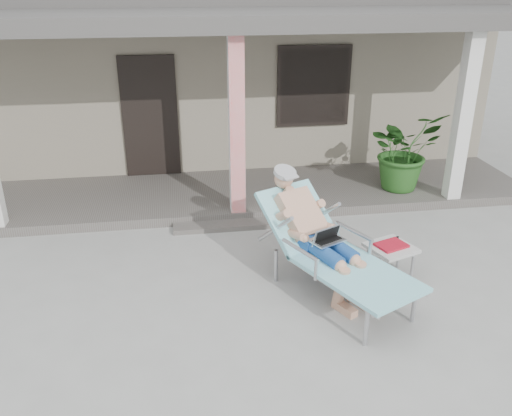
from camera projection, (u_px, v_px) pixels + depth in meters
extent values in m
plane|color=#9E9E99|center=(260.00, 293.00, 6.47)|extent=(60.00, 60.00, 0.00)
cube|color=gray|center=(213.00, 73.00, 11.75)|extent=(10.00, 5.00, 3.00)
cube|color=black|center=(150.00, 117.00, 9.40)|extent=(0.95, 0.06, 2.10)
cube|color=black|center=(314.00, 86.00, 9.62)|extent=(1.20, 0.06, 1.30)
cube|color=black|center=(314.00, 86.00, 9.61)|extent=(1.32, 0.05, 1.42)
cube|color=#605B56|center=(232.00, 194.00, 9.15)|extent=(10.00, 2.00, 0.15)
cube|color=red|center=(237.00, 127.00, 7.83)|extent=(0.22, 0.22, 2.61)
cube|color=silver|center=(463.00, 118.00, 8.31)|extent=(0.22, 0.22, 2.61)
cube|color=#474442|center=(228.00, 19.00, 8.02)|extent=(10.00, 2.30, 0.24)
cube|color=#605B56|center=(240.00, 225.00, 8.13)|extent=(2.00, 0.30, 0.07)
cylinder|color=#B7B7BC|center=(366.00, 328.00, 5.49)|extent=(0.05, 0.05, 0.43)
cylinder|color=#B7B7BC|center=(414.00, 305.00, 5.86)|extent=(0.05, 0.05, 0.43)
cylinder|color=#B7B7BC|center=(276.00, 266.00, 6.65)|extent=(0.05, 0.05, 0.43)
cylinder|color=#B7B7BC|center=(321.00, 250.00, 7.02)|extent=(0.05, 0.05, 0.43)
cube|color=#B7B7BC|center=(356.00, 275.00, 6.00)|extent=(1.26, 1.57, 0.03)
cube|color=#9AE2EF|center=(356.00, 273.00, 5.99)|extent=(1.38, 1.66, 0.04)
cube|color=#B7B7BC|center=(299.00, 221.00, 6.66)|extent=(0.94, 0.91, 0.57)
cube|color=#9AE2EF|center=(299.00, 218.00, 6.64)|extent=(1.07, 1.04, 0.64)
cylinder|color=#A6A6A9|center=(283.00, 172.00, 6.69)|extent=(0.38, 0.38, 0.15)
cube|color=silver|center=(327.00, 240.00, 6.28)|extent=(0.46, 0.41, 0.27)
cube|color=beige|center=(391.00, 248.00, 6.65)|extent=(0.66, 0.66, 0.04)
cylinder|color=#B7B7BC|center=(379.00, 273.00, 6.52)|extent=(0.04, 0.04, 0.39)
cylinder|color=#B7B7BC|center=(412.00, 270.00, 6.58)|extent=(0.04, 0.04, 0.39)
cylinder|color=#B7B7BC|center=(368.00, 256.00, 6.90)|extent=(0.04, 0.04, 0.39)
cylinder|color=#B7B7BC|center=(399.00, 254.00, 6.95)|extent=(0.04, 0.04, 0.39)
cube|color=#B21325|center=(391.00, 245.00, 6.64)|extent=(0.43, 0.37, 0.03)
cube|color=black|center=(387.00, 241.00, 6.76)|extent=(0.34, 0.14, 0.04)
imported|color=#26591E|center=(404.00, 150.00, 8.95)|extent=(1.43, 1.32, 1.32)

